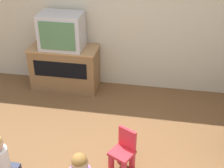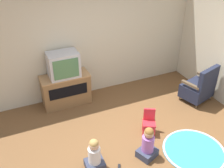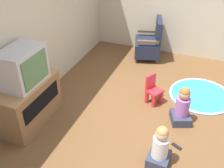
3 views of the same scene
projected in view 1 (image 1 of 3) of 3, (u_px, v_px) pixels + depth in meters
The scene contains 5 objects.
wall_back at pixel (98, 0), 4.62m from camera, with size 5.64×0.12×2.74m.
tv_cabinet at pixel (65, 67), 4.94m from camera, with size 1.05×0.48×0.70m.
television at pixel (62, 31), 4.62m from camera, with size 0.64×0.44×0.54m.
yellow_kid_chair at pixel (123, 154), 3.46m from camera, with size 0.32×0.32×0.51m.
child_watching_left at pixel (0, 161), 3.29m from camera, with size 0.32×0.29×0.61m.
Camera 1 is at (0.83, -2.25, 2.64)m, focal length 50.00 mm.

